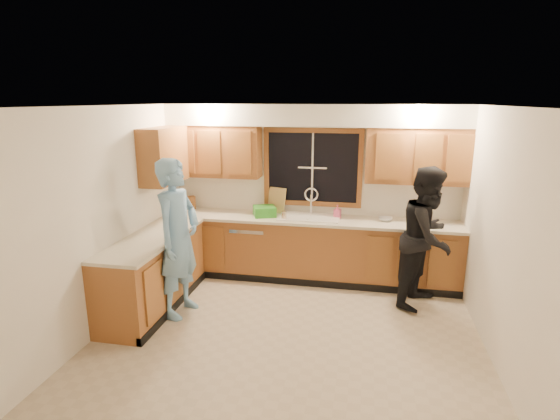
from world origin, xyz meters
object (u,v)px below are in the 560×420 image
Objects in this scene: bowl at (385,219)px; stove at (130,291)px; dishwasher at (252,248)px; woman at (427,237)px; dish_crate at (265,211)px; sink at (309,222)px; knife_block at (192,203)px; man at (178,238)px; soap_bottle at (337,212)px.

stove is at bearing -146.78° from bowl.
bowl is at bearing 1.89° from dishwasher.
woman reaches higher than dish_crate.
sink is 0.96× the size of stove.
woman is 0.76m from bowl.
stove is at bearing -122.50° from dish_crate.
stove is at bearing -117.69° from dishwasher.
bowl is at bearing 2.62° from sink.
stove reaches higher than dishwasher.
stove is at bearing -134.61° from sink.
bowl is (1.06, 0.05, 0.08)m from sink.
bowl is at bearing 33.22° from stove.
stove is 4.65× the size of bowl.
dishwasher is 2.51m from woman.
bowl is at bearing 67.84° from woman.
knife_block is at bearing 171.17° from dish_crate.
sink is at bearing 1.77° from dish_crate.
dish_crate is at bearing -177.70° from bowl.
man is at bearing -106.69° from knife_block.
woman is 5.86× the size of dish_crate.
dish_crate is (0.20, -0.01, 0.58)m from dishwasher.
soap_bottle is (1.24, 0.07, 0.61)m from dishwasher.
dishwasher is at bearing -12.84° from man.
stove is 0.47× the size of man.
man is 2.83m from bowl.
knife_block reaches higher than soap_bottle.
bowl is at bearing -35.60° from knife_block.
soap_bottle is at bearing 8.21° from sink.
dishwasher is 2.04m from stove.
dish_crate is at bearing -175.79° from soap_bottle.
knife_block is (-1.00, 0.18, 0.61)m from dishwasher.
man reaches higher than bowl.
stove is 2.21m from dish_crate.
stove is at bearing -121.90° from knife_block.
bowl is at bearing 2.30° from dish_crate.
knife_block is 1.05× the size of bowl.
sink is 0.48× the size of woman.
knife_block is at bearing 177.22° from soap_bottle.
man is at bearing 48.17° from stove.
dish_crate is 1.71m from bowl.
bowl is (0.67, -0.01, -0.07)m from soap_bottle.
sink is 0.45× the size of man.
sink is 4.44× the size of bowl.
man is (-1.39, -1.37, 0.09)m from sink.
stove is 3.62m from woman.
man is 1.07× the size of woman.
woman reaches higher than sink.
woman reaches higher than knife_block.
stove is 2.95× the size of dish_crate.
sink is 0.96m from dishwasher.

